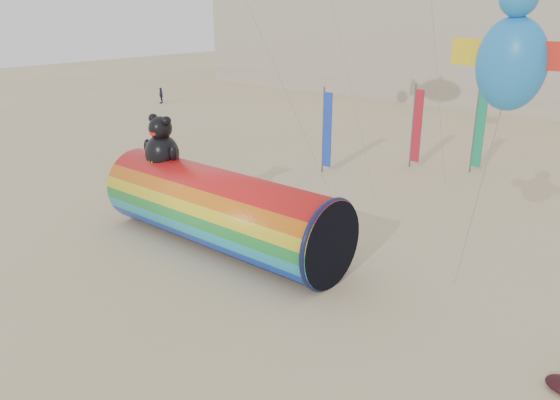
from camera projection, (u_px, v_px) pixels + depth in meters
The scene contains 3 objects.
ground at pixel (246, 264), 21.66m from camera, with size 160.00×160.00×0.00m, color #CCB58C.
windsock_assembly at pixel (220, 207), 22.71m from camera, with size 11.44×3.48×5.27m.
festival_banners at pixel (407, 129), 32.96m from camera, with size 7.64×5.89×5.20m.
Camera 1 is at (13.59, -14.12, 9.68)m, focal length 35.00 mm.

